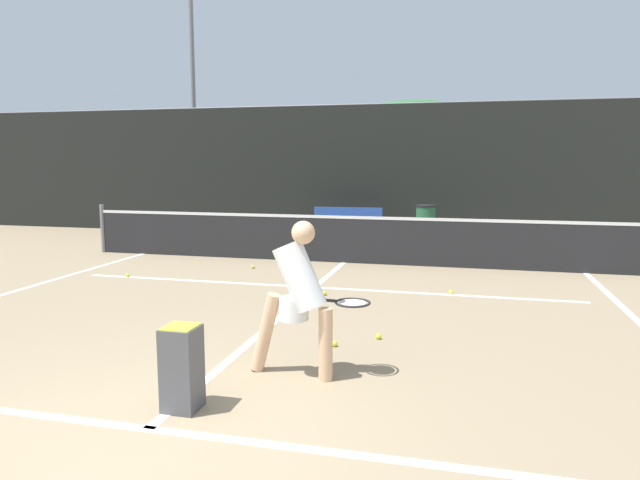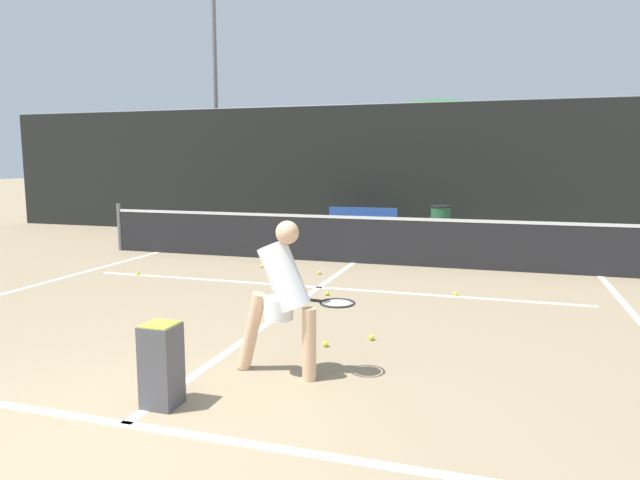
{
  "view_description": "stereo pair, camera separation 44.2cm",
  "coord_description": "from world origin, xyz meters",
  "px_view_note": "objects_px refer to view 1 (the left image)",
  "views": [
    {
      "loc": [
        2.28,
        -3.28,
        2.04
      ],
      "look_at": [
        0.38,
        4.29,
        0.95
      ],
      "focal_mm": 32.0,
      "sensor_mm": 36.0,
      "label": 1
    },
    {
      "loc": [
        2.7,
        -3.16,
        2.04
      ],
      "look_at": [
        0.38,
        4.29,
        0.95
      ],
      "focal_mm": 32.0,
      "sensor_mm": 36.0,
      "label": 2
    }
  ],
  "objects_px": {
    "player_practicing": "(299,293)",
    "courtside_bench": "(347,223)",
    "parked_car": "(506,211)",
    "ball_hopper": "(182,366)",
    "trash_bin": "(425,225)"
  },
  "relations": [
    {
      "from": "player_practicing",
      "to": "courtside_bench",
      "type": "height_order",
      "value": "player_practicing"
    },
    {
      "from": "courtside_bench",
      "to": "parked_car",
      "type": "height_order",
      "value": "parked_car"
    },
    {
      "from": "player_practicing",
      "to": "ball_hopper",
      "type": "xyz_separation_m",
      "value": [
        -0.73,
        -0.94,
        -0.44
      ]
    },
    {
      "from": "courtside_bench",
      "to": "player_practicing",
      "type": "bearing_deg",
      "value": -84.45
    },
    {
      "from": "player_practicing",
      "to": "trash_bin",
      "type": "distance_m",
      "value": 8.81
    },
    {
      "from": "courtside_bench",
      "to": "trash_bin",
      "type": "xyz_separation_m",
      "value": [
        1.97,
        -0.29,
        0.02
      ]
    },
    {
      "from": "parked_car",
      "to": "trash_bin",
      "type": "bearing_deg",
      "value": -120.02
    },
    {
      "from": "parked_car",
      "to": "player_practicing",
      "type": "bearing_deg",
      "value": -102.28
    },
    {
      "from": "ball_hopper",
      "to": "trash_bin",
      "type": "xyz_separation_m",
      "value": [
        1.35,
        9.72,
        0.12
      ]
    },
    {
      "from": "player_practicing",
      "to": "ball_hopper",
      "type": "distance_m",
      "value": 1.27
    },
    {
      "from": "ball_hopper",
      "to": "courtside_bench",
      "type": "xyz_separation_m",
      "value": [
        -0.62,
        10.01,
        0.1
      ]
    },
    {
      "from": "courtside_bench",
      "to": "parked_car",
      "type": "bearing_deg",
      "value": 36.27
    },
    {
      "from": "player_practicing",
      "to": "parked_car",
      "type": "distance_m",
      "value": 12.67
    },
    {
      "from": "player_practicing",
      "to": "ball_hopper",
      "type": "relative_size",
      "value": 2.11
    },
    {
      "from": "player_practicing",
      "to": "courtside_bench",
      "type": "xyz_separation_m",
      "value": [
        -1.35,
        9.07,
        -0.34
      ]
    }
  ]
}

